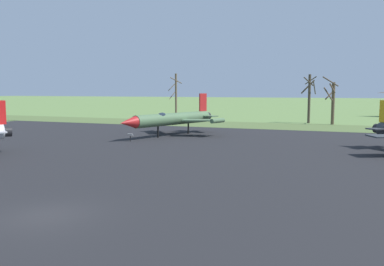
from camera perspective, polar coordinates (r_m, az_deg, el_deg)
ground_plane at (r=19.87m, az=-19.94°, el=-11.00°), size 600.00×600.00×0.00m
asphalt_apron at (r=33.67m, az=-1.17°, el=-3.65°), size 90.15×54.89×0.05m
grass_verge_strip at (r=65.61m, az=10.03°, el=1.01°), size 150.15×12.00×0.06m
jet_fighter_rear_center at (r=50.16m, az=-2.85°, el=2.02°), size 10.88×15.47×5.26m
info_placard_rear_center at (r=45.22m, az=-8.70°, el=-0.48°), size 0.64×0.27×0.93m
bare_tree_far_left at (r=73.64m, az=-2.30°, el=5.16°), size 2.92×2.94×8.68m
bare_tree_left_of_center at (r=73.03m, az=16.21°, el=5.03°), size 2.65×2.60×8.41m
bare_tree_center at (r=71.09m, az=19.19°, el=4.34°), size 2.63×3.17×7.98m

